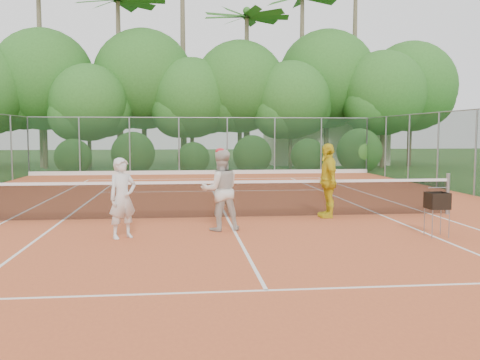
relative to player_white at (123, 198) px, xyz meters
name	(u,v)px	position (x,y,z in m)	size (l,w,h in m)	color
ground	(227,219)	(2.37, 2.41, -0.85)	(120.00, 120.00, 0.00)	#254719
clay_court	(227,218)	(2.37, 2.41, -0.84)	(18.00, 36.00, 0.02)	#C2572C
club_building	(324,143)	(11.37, 26.41, 0.65)	(8.00, 5.00, 3.00)	beige
tennis_net	(227,198)	(2.37, 2.41, -0.32)	(11.97, 0.10, 1.10)	gray
player_white	(123,198)	(0.00, 0.00, 0.00)	(0.61, 0.40, 1.67)	silver
player_center_grp	(220,190)	(2.07, 0.68, 0.08)	(0.98, 0.82, 1.84)	beige
player_yellow	(328,180)	(4.95, 2.25, 0.12)	(1.12, 0.47, 1.91)	gold
ball_hopper	(437,202)	(6.54, -0.53, -0.09)	(0.41, 0.41, 0.93)	gray
stray_ball_a	(195,184)	(1.79, 11.54, -0.80)	(0.07, 0.07, 0.07)	yellow
stray_ball_b	(162,183)	(0.36, 12.05, -0.80)	(0.07, 0.07, 0.07)	#D0D832
stray_ball_c	(320,182)	(7.20, 11.50, -0.80)	(0.07, 0.07, 0.07)	#C3DD33
court_markings	(227,218)	(2.37, 2.41, -0.83)	(11.03, 23.83, 0.01)	white
fence_back	(203,146)	(2.37, 17.41, 0.67)	(18.07, 0.07, 3.00)	#19381E
tropical_treeline	(222,86)	(3.80, 22.63, 4.26)	(32.10, 8.49, 15.03)	brown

